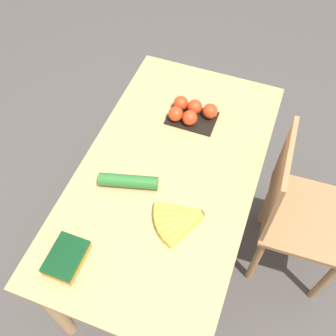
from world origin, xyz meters
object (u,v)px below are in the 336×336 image
Objects in this scene: carrot_bag at (66,258)px; cucumber_near at (128,181)px; chair at (295,212)px; tomato_pack at (191,112)px; banana_bunch at (180,220)px.

carrot_bag is 0.65× the size of cucumber_near.
chair reaches higher than tomato_pack.
tomato_pack reaches higher than banana_bunch.
chair reaches higher than cucumber_near.
banana_bunch is 0.44m from carrot_bag.
tomato_pack is (-0.53, -0.13, 0.02)m from banana_bunch.
cucumber_near is (0.44, -0.12, -0.01)m from tomato_pack.
banana_bunch is 0.54m from tomato_pack.
carrot_bag is at bearing -11.66° from cucumber_near.
chair is at bearing 129.15° from banana_bunch.
tomato_pack is 0.84m from carrot_bag.
chair is 5.57× the size of carrot_bag.
chair is 4.57× the size of banana_bunch.
tomato_pack is 1.37× the size of carrot_bag.
banana_bunch is 1.22× the size of carrot_bag.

